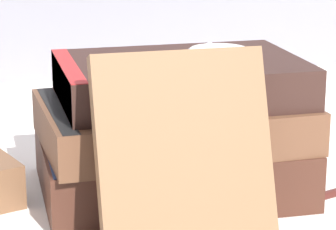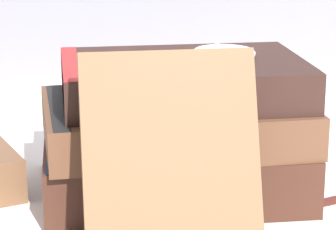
% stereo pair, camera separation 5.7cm
% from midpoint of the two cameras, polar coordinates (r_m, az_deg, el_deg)
% --- Properties ---
extents(ground_plane, '(3.00, 3.00, 0.00)m').
position_cam_midpoint_polar(ground_plane, '(0.59, -1.58, -7.03)').
color(ground_plane, white).
extents(book_flat_bottom, '(0.20, 0.15, 0.04)m').
position_cam_midpoint_polar(book_flat_bottom, '(0.62, -2.81, -3.59)').
color(book_flat_bottom, '#422319').
rests_on(book_flat_bottom, ground_plane).
extents(book_flat_middle, '(0.20, 0.14, 0.03)m').
position_cam_midpoint_polar(book_flat_middle, '(0.60, -2.54, -0.51)').
color(book_flat_middle, brown).
rests_on(book_flat_middle, book_flat_bottom).
extents(book_flat_top, '(0.18, 0.12, 0.03)m').
position_cam_midpoint_polar(book_flat_top, '(0.60, -2.34, 2.50)').
color(book_flat_top, '#331E19').
rests_on(book_flat_top, book_flat_middle).
extents(book_leaning_front, '(0.11, 0.06, 0.13)m').
position_cam_midpoint_polar(book_leaning_front, '(0.50, -2.05, -3.55)').
color(book_leaning_front, brown).
rests_on(book_leaning_front, ground_plane).
extents(pocket_watch, '(0.05, 0.05, 0.01)m').
position_cam_midpoint_polar(pocket_watch, '(0.61, 0.96, 4.50)').
color(pocket_watch, silver).
rests_on(pocket_watch, book_flat_top).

